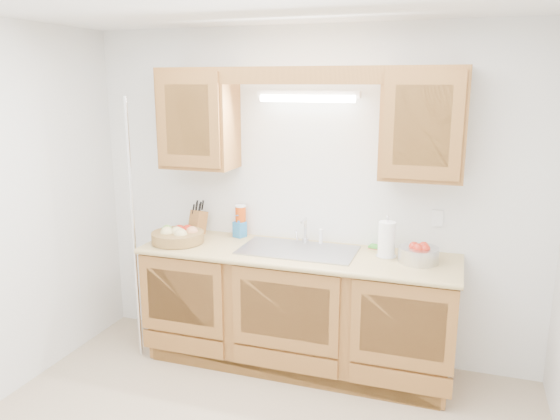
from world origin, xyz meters
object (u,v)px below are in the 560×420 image
at_px(fruit_basket, 178,235).
at_px(knife_block, 198,222).
at_px(paper_towel, 387,240).
at_px(apple_bowl, 419,254).

distance_m(fruit_basket, knife_block, 0.27).
relative_size(knife_block, paper_towel, 0.94).
xyz_separation_m(fruit_basket, knife_block, (0.04, 0.26, 0.05)).
relative_size(fruit_basket, paper_towel, 1.56).
bearing_deg(apple_bowl, knife_block, 174.68).
distance_m(fruit_basket, apple_bowl, 1.78).
distance_m(fruit_basket, paper_towel, 1.57).
height_order(fruit_basket, paper_towel, paper_towel).
distance_m(paper_towel, apple_bowl, 0.24).
bearing_deg(paper_towel, knife_block, 175.55).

